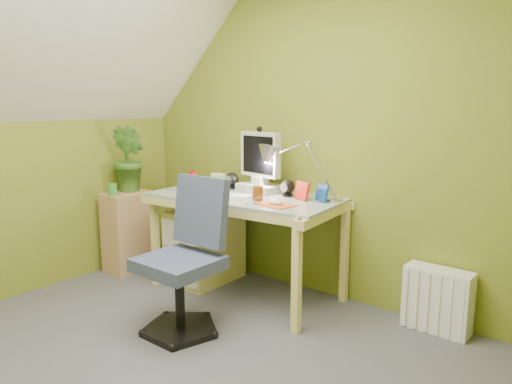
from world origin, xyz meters
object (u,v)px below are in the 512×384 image
Objects in this scene: desk at (246,244)px; side_ledge at (129,231)px; desk_lamp at (311,156)px; task_chair at (179,262)px; monitor at (260,157)px; potted_plant at (130,159)px; radiator at (437,300)px.

side_ledge is at bearing -172.71° from desk.
desk_lamp reaches higher than desk.
desk is 1.52× the size of task_chair.
task_chair is (1.21, -0.52, 0.12)m from side_ledge.
monitor is 0.45m from desk_lamp.
desk_lamp is at bearing 17.12° from desk.
potted_plant is (0.00, 0.05, 0.63)m from side_ledge.
desk_lamp is 1.61m from potted_plant.
potted_plant is at bearing -171.28° from desk_lamp.
radiator is (1.35, 0.09, -0.83)m from monitor.
desk reaches higher than radiator.
radiator is at bearing 6.60° from desk.
desk is 1.28m from potted_plant.
desk_lamp is at bearing 13.17° from potted_plant.
task_chair reaches higher than side_ledge.
desk_lamp reaches higher than side_ledge.
task_chair is at bearing -138.91° from radiator.
potted_plant is at bearing -175.18° from desk.
desk_lamp is at bearing 69.39° from task_chair.
radiator is (0.90, 0.09, -0.86)m from desk_lamp.
desk is 3.48× the size of radiator.
potted_plant is (-1.12, -0.19, 0.59)m from desk.
monitor reaches higher than task_chair.
desk is at bearing -81.34° from monitor.
monitor is 0.88× the size of desk_lamp.
desk_lamp reaches higher than task_chair.
side_ledge is (-1.12, -0.24, -0.04)m from desk.
radiator is at bearing 1.23° from desk_lamp.
desk_lamp is 1.07× the size of potted_plant.
monitor is 1.18m from potted_plant.
radiator is at bearing 12.47° from monitor.
side_ledge is 1.32m from task_chair.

